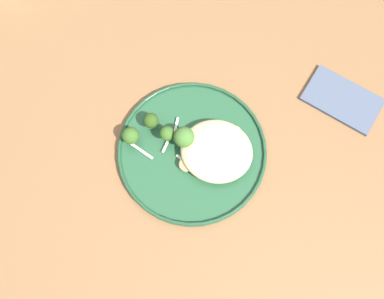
# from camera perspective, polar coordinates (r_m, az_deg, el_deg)

# --- Properties ---
(ground) EXTENTS (6.00, 6.00, 0.00)m
(ground) POSITION_cam_1_polar(r_m,az_deg,el_deg) (1.53, -0.92, -9.15)
(ground) COLOR #665B51
(wooden_dining_table) EXTENTS (1.40, 1.00, 0.74)m
(wooden_dining_table) POSITION_cam_1_polar(r_m,az_deg,el_deg) (0.88, -1.58, -3.16)
(wooden_dining_table) COLOR brown
(wooden_dining_table) RESTS_ON ground
(dinner_plate) EXTENTS (0.29, 0.29, 0.02)m
(dinner_plate) POSITION_cam_1_polar(r_m,az_deg,el_deg) (0.80, -0.00, -0.24)
(dinner_plate) COLOR #235133
(dinner_plate) RESTS_ON wooden_dining_table
(noodle_bed) EXTENTS (0.14, 0.13, 0.04)m
(noodle_bed) POSITION_cam_1_polar(r_m,az_deg,el_deg) (0.78, 3.41, -0.21)
(noodle_bed) COLOR beige
(noodle_bed) RESTS_ON dinner_plate
(seared_scallop_center_golden) EXTENTS (0.03, 0.03, 0.01)m
(seared_scallop_center_golden) POSITION_cam_1_polar(r_m,az_deg,el_deg) (0.78, 3.24, -2.97)
(seared_scallop_center_golden) COLOR #E5C689
(seared_scallop_center_golden) RESTS_ON dinner_plate
(seared_scallop_on_noodles) EXTENTS (0.03, 0.03, 0.02)m
(seared_scallop_on_noodles) POSITION_cam_1_polar(r_m,az_deg,el_deg) (0.78, 1.06, -0.96)
(seared_scallop_on_noodles) COLOR beige
(seared_scallop_on_noodles) RESTS_ON dinner_plate
(seared_scallop_tilted_round) EXTENTS (0.03, 0.03, 0.01)m
(seared_scallop_tilted_round) POSITION_cam_1_polar(r_m,az_deg,el_deg) (0.79, 3.26, -0.87)
(seared_scallop_tilted_round) COLOR beige
(seared_scallop_tilted_round) RESTS_ON dinner_plate
(seared_scallop_right_edge) EXTENTS (0.03, 0.03, 0.01)m
(seared_scallop_right_edge) POSITION_cam_1_polar(r_m,az_deg,el_deg) (0.79, 5.21, -0.04)
(seared_scallop_right_edge) COLOR beige
(seared_scallop_right_edge) RESTS_ON dinner_plate
(seared_scallop_tiny_bay) EXTENTS (0.03, 0.03, 0.02)m
(seared_scallop_tiny_bay) POSITION_cam_1_polar(r_m,az_deg,el_deg) (0.80, 3.87, 1.85)
(seared_scallop_tiny_bay) COLOR beige
(seared_scallop_tiny_bay) RESTS_ON dinner_plate
(seared_scallop_rear_pale) EXTENTS (0.03, 0.03, 0.02)m
(seared_scallop_rear_pale) POSITION_cam_1_polar(r_m,az_deg,el_deg) (0.80, 5.71, 2.01)
(seared_scallop_rear_pale) COLOR beige
(seared_scallop_rear_pale) RESTS_ON dinner_plate
(seared_scallop_left_edge) EXTENTS (0.03, 0.03, 0.01)m
(seared_scallop_left_edge) POSITION_cam_1_polar(r_m,az_deg,el_deg) (0.78, -0.82, -2.08)
(seared_scallop_left_edge) COLOR #E5C689
(seared_scallop_left_edge) RESTS_ON dinner_plate
(broccoli_floret_center_pile) EXTENTS (0.03, 0.03, 0.04)m
(broccoli_floret_center_pile) POSITION_cam_1_polar(r_m,az_deg,el_deg) (0.80, -5.69, 3.94)
(broccoli_floret_center_pile) COLOR #7A994C
(broccoli_floret_center_pile) RESTS_ON dinner_plate
(broccoli_floret_rear_charred) EXTENTS (0.04, 0.04, 0.06)m
(broccoli_floret_rear_charred) POSITION_cam_1_polar(r_m,az_deg,el_deg) (0.77, -1.23, 1.74)
(broccoli_floret_rear_charred) COLOR #89A356
(broccoli_floret_rear_charred) RESTS_ON dinner_plate
(broccoli_floret_near_rim) EXTENTS (0.03, 0.03, 0.04)m
(broccoli_floret_near_rim) POSITION_cam_1_polar(r_m,az_deg,el_deg) (0.79, -8.50, 1.90)
(broccoli_floret_near_rim) COLOR #89A356
(broccoli_floret_near_rim) RESTS_ON dinner_plate
(broccoli_floret_beside_noodles) EXTENTS (0.03, 0.03, 0.05)m
(broccoli_floret_beside_noodles) POSITION_cam_1_polar(r_m,az_deg,el_deg) (0.78, -3.48, 2.18)
(broccoli_floret_beside_noodles) COLOR #7A994C
(broccoli_floret_beside_noodles) RESTS_ON dinner_plate
(onion_sliver_short_strip) EXTENTS (0.01, 0.04, 0.00)m
(onion_sliver_short_strip) POSITION_cam_1_polar(r_m,az_deg,el_deg) (0.80, -3.50, 0.82)
(onion_sliver_short_strip) COLOR silver
(onion_sliver_short_strip) RESTS_ON dinner_plate
(onion_sliver_long_sliver) EXTENTS (0.01, 0.04, 0.00)m
(onion_sliver_long_sliver) POSITION_cam_1_polar(r_m,az_deg,el_deg) (0.81, -2.21, 3.24)
(onion_sliver_long_sliver) COLOR silver
(onion_sliver_long_sliver) RESTS_ON dinner_plate
(onion_sliver_curled_piece) EXTENTS (0.04, 0.02, 0.00)m
(onion_sliver_curled_piece) POSITION_cam_1_polar(r_m,az_deg,el_deg) (0.79, -1.07, -1.71)
(onion_sliver_curled_piece) COLOR silver
(onion_sliver_curled_piece) RESTS_ON dinner_plate
(onion_sliver_pale_crescent) EXTENTS (0.05, 0.02, 0.00)m
(onion_sliver_pale_crescent) POSITION_cam_1_polar(r_m,az_deg,el_deg) (0.80, -6.98, -0.10)
(onion_sliver_pale_crescent) COLOR silver
(onion_sliver_pale_crescent) RESTS_ON dinner_plate
(folded_napkin) EXTENTS (0.17, 0.13, 0.01)m
(folded_napkin) POSITION_cam_1_polar(r_m,az_deg,el_deg) (0.90, 20.06, 6.49)
(folded_napkin) COLOR #4C566B
(folded_napkin) RESTS_ON wooden_dining_table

